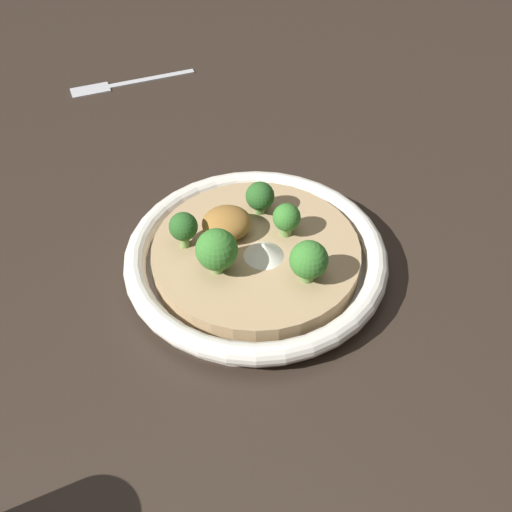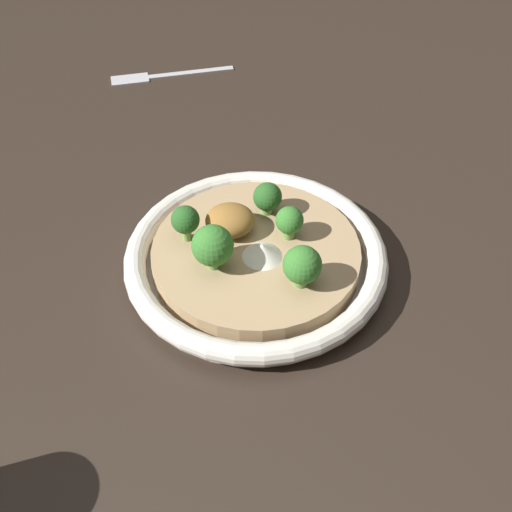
{
  "view_description": "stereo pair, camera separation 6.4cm",
  "coord_description": "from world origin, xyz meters",
  "px_view_note": "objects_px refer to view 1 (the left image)",
  "views": [
    {
      "loc": [
        0.09,
        0.45,
        0.48
      ],
      "look_at": [
        0.0,
        0.0,
        0.02
      ],
      "focal_mm": 45.0,
      "sensor_mm": 36.0,
      "label": 1
    },
    {
      "loc": [
        0.02,
        0.45,
        0.48
      ],
      "look_at": [
        0.0,
        0.0,
        0.02
      ],
      "focal_mm": 45.0,
      "sensor_mm": 36.0,
      "label": 2
    }
  ],
  "objects_px": {
    "broccoli_front_right": "(183,227)",
    "broccoli_right": "(217,250)",
    "broccoli_front": "(260,197)",
    "broccoli_left": "(287,218)",
    "risotto_bowl": "(256,258)",
    "broccoli_back_left": "(309,261)",
    "fork_utensil": "(120,84)"
  },
  "relations": [
    {
      "from": "fork_utensil",
      "to": "broccoli_right",
      "type": "bearing_deg",
      "value": 90.96
    },
    {
      "from": "broccoli_right",
      "to": "fork_utensil",
      "type": "xyz_separation_m",
      "value": [
        0.08,
        -0.42,
        -0.06
      ]
    },
    {
      "from": "broccoli_left",
      "to": "broccoli_front_right",
      "type": "bearing_deg",
      "value": -1.3
    },
    {
      "from": "broccoli_left",
      "to": "broccoli_right",
      "type": "bearing_deg",
      "value": 26.66
    },
    {
      "from": "broccoli_back_left",
      "to": "broccoli_right",
      "type": "xyz_separation_m",
      "value": [
        0.08,
        -0.03,
        0.0
      ]
    },
    {
      "from": "broccoli_back_left",
      "to": "fork_utensil",
      "type": "bearing_deg",
      "value": -70.36
    },
    {
      "from": "broccoli_front_right",
      "to": "broccoli_front",
      "type": "distance_m",
      "value": 0.09
    },
    {
      "from": "risotto_bowl",
      "to": "fork_utensil",
      "type": "xyz_separation_m",
      "value": [
        0.12,
        -0.4,
        -0.02
      ]
    },
    {
      "from": "risotto_bowl",
      "to": "broccoli_front",
      "type": "height_order",
      "value": "broccoli_front"
    },
    {
      "from": "broccoli_right",
      "to": "broccoli_left",
      "type": "bearing_deg",
      "value": -153.34
    },
    {
      "from": "broccoli_left",
      "to": "risotto_bowl",
      "type": "bearing_deg",
      "value": 23.54
    },
    {
      "from": "broccoli_left",
      "to": "broccoli_back_left",
      "type": "bearing_deg",
      "value": 94.91
    },
    {
      "from": "broccoli_right",
      "to": "fork_utensil",
      "type": "bearing_deg",
      "value": -79.47
    },
    {
      "from": "broccoli_left",
      "to": "broccoli_front_right",
      "type": "height_order",
      "value": "broccoli_front_right"
    },
    {
      "from": "risotto_bowl",
      "to": "fork_utensil",
      "type": "height_order",
      "value": "risotto_bowl"
    },
    {
      "from": "broccoli_front",
      "to": "broccoli_right",
      "type": "height_order",
      "value": "broccoli_right"
    },
    {
      "from": "broccoli_front_right",
      "to": "broccoli_right",
      "type": "distance_m",
      "value": 0.05
    },
    {
      "from": "broccoli_left",
      "to": "fork_utensil",
      "type": "relative_size",
      "value": 0.2
    },
    {
      "from": "broccoli_back_left",
      "to": "broccoli_right",
      "type": "relative_size",
      "value": 0.91
    },
    {
      "from": "risotto_bowl",
      "to": "broccoli_back_left",
      "type": "relative_size",
      "value": 6.05
    },
    {
      "from": "risotto_bowl",
      "to": "broccoli_right",
      "type": "bearing_deg",
      "value": 29.07
    },
    {
      "from": "broccoli_left",
      "to": "fork_utensil",
      "type": "bearing_deg",
      "value": -68.04
    },
    {
      "from": "fork_utensil",
      "to": "broccoli_back_left",
      "type": "bearing_deg",
      "value": 100.07
    },
    {
      "from": "risotto_bowl",
      "to": "broccoli_front_right",
      "type": "bearing_deg",
      "value": -14.05
    },
    {
      "from": "broccoli_right",
      "to": "broccoli_front",
      "type": "bearing_deg",
      "value": -126.63
    },
    {
      "from": "risotto_bowl",
      "to": "fork_utensil",
      "type": "relative_size",
      "value": 1.48
    },
    {
      "from": "risotto_bowl",
      "to": "fork_utensil",
      "type": "distance_m",
      "value": 0.42
    },
    {
      "from": "risotto_bowl",
      "to": "broccoli_left",
      "type": "height_order",
      "value": "broccoli_left"
    },
    {
      "from": "broccoli_left",
      "to": "broccoli_back_left",
      "type": "height_order",
      "value": "broccoli_back_left"
    },
    {
      "from": "risotto_bowl",
      "to": "broccoli_back_left",
      "type": "bearing_deg",
      "value": 128.2
    },
    {
      "from": "broccoli_front",
      "to": "fork_utensil",
      "type": "relative_size",
      "value": 0.2
    },
    {
      "from": "broccoli_back_left",
      "to": "broccoli_front_right",
      "type": "distance_m",
      "value": 0.13
    }
  ]
}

